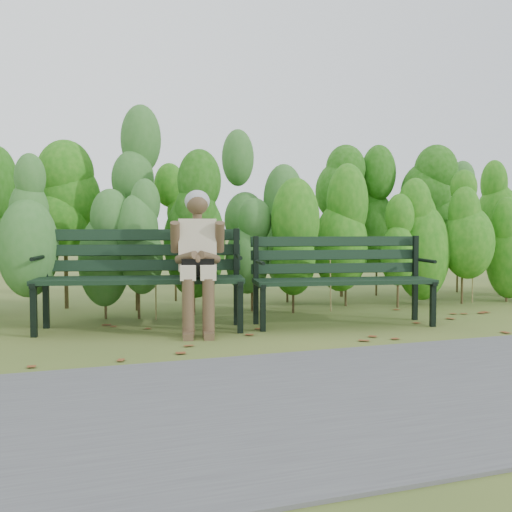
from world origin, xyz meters
name	(u,v)px	position (x,y,z in m)	size (l,w,h in m)	color
ground	(268,334)	(0.00, 0.00, 0.00)	(80.00, 80.00, 0.00)	#435723
footpath	(388,392)	(0.00, -2.20, 0.01)	(60.00, 2.50, 0.01)	#474749
hedge_band	(216,210)	(0.00, 1.86, 1.26)	(11.04, 1.67, 2.42)	#47381E
leaf_litter	(283,336)	(0.09, -0.17, 0.00)	(6.00, 2.27, 0.01)	brown
bench_left	(141,270)	(-1.13, 0.69, 0.61)	(2.17, 1.13, 1.03)	black
bench_right	(341,272)	(0.95, 0.29, 0.56)	(1.98, 0.95, 0.95)	black
seated_woman	(198,251)	(-0.62, 0.36, 0.82)	(0.58, 0.85, 1.43)	beige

